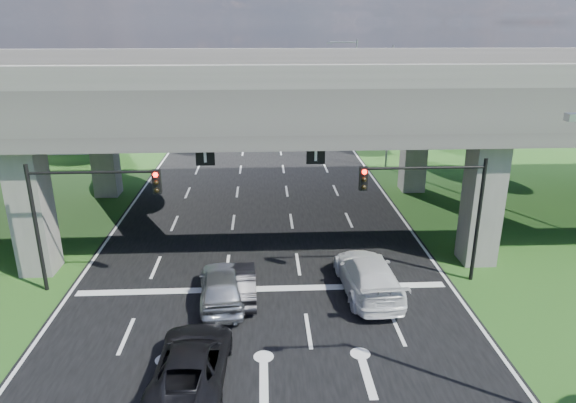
{
  "coord_description": "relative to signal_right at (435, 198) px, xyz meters",
  "views": [
    {
      "loc": [
        0.09,
        -17.6,
        11.69
      ],
      "look_at": [
        1.37,
        7.74,
        2.82
      ],
      "focal_mm": 32.0,
      "sensor_mm": 36.0,
      "label": 1
    }
  ],
  "objects": [
    {
      "name": "tree_left_near",
      "position": [
        -21.78,
        22.06,
        0.63
      ],
      "size": [
        4.5,
        4.5,
        7.8
      ],
      "color": "black",
      "rests_on": "ground"
    },
    {
      "name": "road",
      "position": [
        -7.82,
        6.06,
        -4.17
      ],
      "size": [
        18.0,
        120.0,
        0.03
      ],
      "primitive_type": "cube",
      "color": "black",
      "rests_on": "ground"
    },
    {
      "name": "signal_left",
      "position": [
        -15.65,
        0.0,
        0.0
      ],
      "size": [
        5.76,
        0.54,
        6.0
      ],
      "color": "black",
      "rests_on": "ground"
    },
    {
      "name": "overpass",
      "position": [
        -7.82,
        8.06,
        3.73
      ],
      "size": [
        80.0,
        15.0,
        10.0
      ],
      "color": "#34312F",
      "rests_on": "ground"
    },
    {
      "name": "streetlight_far",
      "position": [
        2.27,
        20.06,
        1.66
      ],
      "size": [
        3.38,
        0.25,
        10.0
      ],
      "color": "gray",
      "rests_on": "ground"
    },
    {
      "name": "tree_right_mid",
      "position": [
        8.22,
        32.06,
        -0.01
      ],
      "size": [
        3.91,
        3.9,
        6.76
      ],
      "color": "black",
      "rests_on": "ground"
    },
    {
      "name": "car_white",
      "position": [
        -3.05,
        -0.94,
        -3.32
      ],
      "size": [
        2.64,
        5.9,
        1.68
      ],
      "primitive_type": "imported",
      "rotation": [
        0.0,
        0.0,
        3.19
      ],
      "color": "silver",
      "rests_on": "road"
    },
    {
      "name": "tree_left_far",
      "position": [
        -20.78,
        38.06,
        0.95
      ],
      "size": [
        4.8,
        4.8,
        8.32
      ],
      "color": "black",
      "rests_on": "ground"
    },
    {
      "name": "car_dark",
      "position": [
        -8.86,
        -1.09,
        -3.49
      ],
      "size": [
        1.59,
        4.13,
        1.34
      ],
      "primitive_type": "imported",
      "rotation": [
        0.0,
        0.0,
        3.18
      ],
      "color": "black",
      "rests_on": "road"
    },
    {
      "name": "car_silver",
      "position": [
        -9.62,
        -1.51,
        -3.35
      ],
      "size": [
        2.33,
        4.89,
        1.61
      ],
      "primitive_type": "imported",
      "rotation": [
        0.0,
        0.0,
        3.23
      ],
      "color": "#B0B3B8",
      "rests_on": "road"
    },
    {
      "name": "car_trailing",
      "position": [
        -10.26,
        -6.76,
        -3.43
      ],
      "size": [
        2.61,
        5.3,
        1.45
      ],
      "primitive_type": "imported",
      "rotation": [
        0.0,
        0.0,
        3.1
      ],
      "color": "black",
      "rests_on": "road"
    },
    {
      "name": "streetlight_beyond",
      "position": [
        2.27,
        36.06,
        1.66
      ],
      "size": [
        3.38,
        0.25,
        10.0
      ],
      "color": "gray",
      "rests_on": "ground"
    },
    {
      "name": "tree_right_far",
      "position": [
        4.22,
        40.06,
        0.63
      ],
      "size": [
        4.5,
        4.5,
        7.8
      ],
      "color": "black",
      "rests_on": "ground"
    },
    {
      "name": "tree_right_near",
      "position": [
        5.22,
        24.06,
        0.31
      ],
      "size": [
        4.2,
        4.2,
        7.28
      ],
      "color": "black",
      "rests_on": "ground"
    },
    {
      "name": "signal_right",
      "position": [
        0.0,
        0.0,
        0.0
      ],
      "size": [
        5.76,
        0.54,
        6.0
      ],
      "color": "black",
      "rests_on": "ground"
    },
    {
      "name": "ground",
      "position": [
        -7.82,
        -3.94,
        -4.19
      ],
      "size": [
        160.0,
        160.0,
        0.0
      ],
      "primitive_type": "plane",
      "color": "#234E19",
      "rests_on": "ground"
    },
    {
      "name": "tree_left_mid",
      "position": [
        -24.78,
        30.06,
        -0.01
      ],
      "size": [
        3.91,
        3.9,
        6.76
      ],
      "color": "black",
      "rests_on": "ground"
    },
    {
      "name": "warehouse",
      "position": [
        -33.82,
        31.06,
        -2.19
      ],
      "size": [
        20.0,
        10.0,
        4.0
      ],
      "primitive_type": "cube",
      "color": "#9E9E99",
      "rests_on": "ground"
    }
  ]
}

